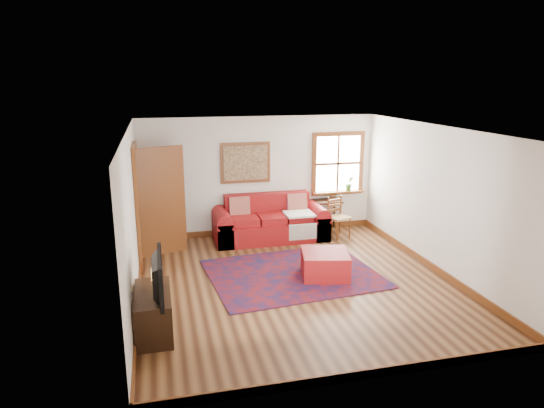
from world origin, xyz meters
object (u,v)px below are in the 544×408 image
object	(u,v)px
red_ottoman	(325,264)
side_table	(327,206)
red_leather_sofa	(270,225)
media_cabinet	(153,312)
ladder_back_chair	(338,216)

from	to	relation	value
red_ottoman	side_table	bearing A→B (deg)	82.01
side_table	red_leather_sofa	bearing A→B (deg)	-170.21
media_cabinet	ladder_back_chair	bearing A→B (deg)	40.37
red_ottoman	media_cabinet	xyz separation A→B (m)	(-2.81, -1.23, 0.07)
red_ottoman	ladder_back_chair	bearing A→B (deg)	76.33
side_table	ladder_back_chair	world-z (taller)	ladder_back_chair
red_leather_sofa	red_ottoman	bearing A→B (deg)	-79.02
side_table	media_cabinet	distance (m)	5.22
side_table	media_cabinet	size ratio (longest dim) A/B	0.67
side_table	ladder_back_chair	size ratio (longest dim) A/B	0.81
side_table	ladder_back_chair	xyz separation A→B (m)	(0.08, -0.43, -0.11)
ladder_back_chair	side_table	bearing A→B (deg)	100.00
red_leather_sofa	red_ottoman	size ratio (longest dim) A/B	3.05
red_leather_sofa	media_cabinet	world-z (taller)	red_leather_sofa
media_cabinet	red_ottoman	bearing A→B (deg)	23.63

